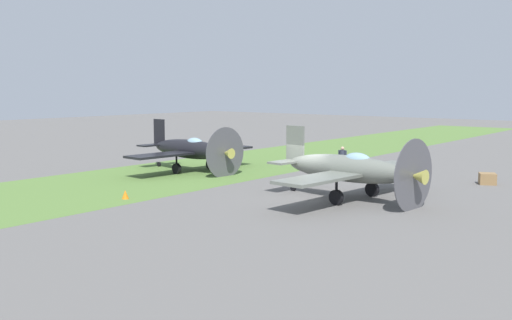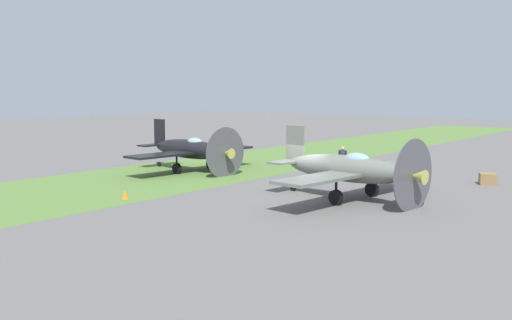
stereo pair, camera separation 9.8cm
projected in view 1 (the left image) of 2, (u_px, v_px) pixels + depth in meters
ground_plane at (300, 194)px, 30.83m from camera, size 160.00×160.00×0.00m
grass_verge at (164, 176)px, 37.22m from camera, size 120.00×11.00×0.01m
airplane_lead at (349, 169)px, 29.06m from camera, size 10.36×8.21×3.68m
airplane_wingman at (190, 149)px, 39.07m from camera, size 9.85×7.79×3.50m
ground_crew_chief at (342, 159)px, 38.32m from camera, size 0.38×0.63×1.73m
fuel_drum at (300, 161)px, 40.98m from camera, size 0.60×0.60×0.90m
supply_crate at (487, 179)px, 33.86m from camera, size 1.20×1.20×0.64m
runway_marker_cone at (125, 195)px, 29.39m from camera, size 0.36×0.36×0.44m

